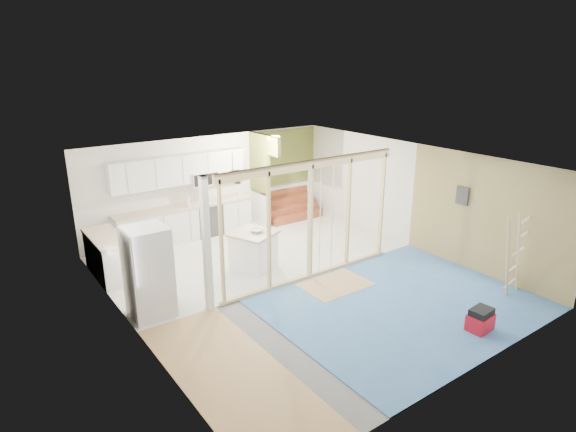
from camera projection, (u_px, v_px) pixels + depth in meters
room at (299, 224)px, 9.86m from camera, size 7.01×8.01×2.61m
floor_overlays at (300, 279)px, 10.35m from camera, size 7.00×8.00×0.03m
stud_frame at (290, 212)px, 9.63m from camera, size 4.66×0.14×2.60m
base_cabinets at (165, 232)px, 11.82m from camera, size 4.45×2.24×0.93m
upper_cabinets at (183, 170)px, 12.17m from camera, size 3.60×0.41×0.85m
green_partition at (280, 188)px, 13.92m from camera, size 2.25×1.51×2.60m
pot_rack at (239, 175)px, 10.93m from camera, size 0.52×0.52×0.72m
sheathing_panel at (486, 217)px, 10.24m from camera, size 0.02×4.00×2.60m
electrical_panel at (462, 196)px, 10.56m from camera, size 0.04×0.30×0.40m
ceiling_light at (274, 138)px, 12.56m from camera, size 0.32×0.32×0.08m
fridge at (149, 273)px, 8.65m from camera, size 0.75×0.72×1.72m
island at (254, 251)px, 10.73m from camera, size 1.17×1.17×0.88m
bowl at (257, 230)px, 10.61m from camera, size 0.32×0.32×0.07m
soap_bottle_a at (188, 200)px, 12.23m from camera, size 0.14×0.14×0.31m
soap_bottle_b at (239, 193)px, 13.17m from camera, size 0.10×0.10×0.17m
toolbox at (480, 320)px, 8.35m from camera, size 0.47×0.37×0.42m
ladder at (514, 254)px, 9.42m from camera, size 0.92×0.05×1.71m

